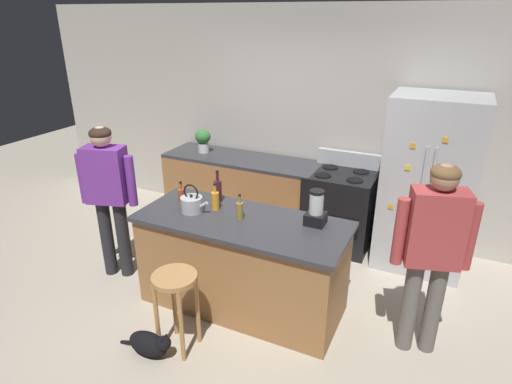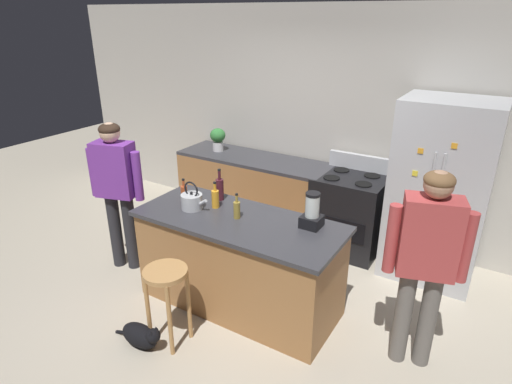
% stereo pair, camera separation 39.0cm
% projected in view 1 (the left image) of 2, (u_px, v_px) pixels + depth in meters
% --- Properties ---
extents(ground_plane, '(14.00, 14.00, 0.00)m').
position_uv_depth(ground_plane, '(243.00, 304.00, 4.12)').
color(ground_plane, '#B2A893').
extents(back_wall, '(8.00, 0.10, 2.70)m').
position_uv_depth(back_wall, '(314.00, 122.00, 5.22)').
color(back_wall, '#BCB7AD').
rests_on(back_wall, ground_plane).
extents(kitchen_island, '(1.90, 0.80, 0.90)m').
position_uv_depth(kitchen_island, '(242.00, 263.00, 3.94)').
color(kitchen_island, '#9E6B3D').
rests_on(kitchen_island, ground_plane).
extents(back_counter_run, '(2.00, 0.64, 0.90)m').
position_uv_depth(back_counter_run, '(242.00, 191.00, 5.55)').
color(back_counter_run, '#9E6B3D').
rests_on(back_counter_run, ground_plane).
extents(refrigerator, '(0.90, 0.73, 1.86)m').
position_uv_depth(refrigerator, '(428.00, 185.00, 4.45)').
color(refrigerator, '#B7BABF').
rests_on(refrigerator, ground_plane).
extents(stove_range, '(0.76, 0.65, 1.08)m').
position_uv_depth(stove_range, '(339.00, 209.00, 5.01)').
color(stove_range, black).
rests_on(stove_range, ground_plane).
extents(person_by_island_left, '(0.59, 0.33, 1.61)m').
position_uv_depth(person_by_island_left, '(108.00, 189.00, 4.23)').
color(person_by_island_left, '#26262B').
rests_on(person_by_island_left, ground_plane).
extents(person_by_sink_right, '(0.59, 0.33, 1.62)m').
position_uv_depth(person_by_sink_right, '(433.00, 245.00, 3.21)').
color(person_by_sink_right, '#66605B').
rests_on(person_by_sink_right, ground_plane).
extents(bar_stool, '(0.36, 0.36, 0.70)m').
position_uv_depth(bar_stool, '(176.00, 292.00, 3.39)').
color(bar_stool, '#B7844C').
rests_on(bar_stool, ground_plane).
extents(cat, '(0.52, 0.18, 0.26)m').
position_uv_depth(cat, '(150.00, 344.00, 3.47)').
color(cat, black).
rests_on(cat, ground_plane).
extents(potted_plant, '(0.20, 0.20, 0.30)m').
position_uv_depth(potted_plant, '(203.00, 139.00, 5.52)').
color(potted_plant, silver).
rests_on(potted_plant, back_counter_run).
extents(blender_appliance, '(0.17, 0.17, 0.31)m').
position_uv_depth(blender_appliance, '(316.00, 210.00, 3.64)').
color(blender_appliance, black).
rests_on(blender_appliance, kitchen_island).
extents(bottle_wine, '(0.08, 0.08, 0.32)m').
position_uv_depth(bottle_wine, '(218.00, 190.00, 4.09)').
color(bottle_wine, '#471923').
rests_on(bottle_wine, kitchen_island).
extents(bottle_soda, '(0.07, 0.07, 0.26)m').
position_uv_depth(bottle_soda, '(215.00, 200.00, 3.93)').
color(bottle_soda, orange).
rests_on(bottle_soda, kitchen_island).
extents(bottle_cooking_sauce, '(0.06, 0.06, 0.22)m').
position_uv_depth(bottle_cooking_sauce, '(181.00, 195.00, 4.07)').
color(bottle_cooking_sauce, '#B24C26').
rests_on(bottle_cooking_sauce, kitchen_island).
extents(bottle_vinegar, '(0.06, 0.06, 0.24)m').
position_uv_depth(bottle_vinegar, '(240.00, 210.00, 3.75)').
color(bottle_vinegar, olive).
rests_on(bottle_vinegar, kitchen_island).
extents(tea_kettle, '(0.28, 0.20, 0.27)m').
position_uv_depth(tea_kettle, '(192.00, 204.00, 3.89)').
color(tea_kettle, '#B7BABF').
rests_on(tea_kettle, kitchen_island).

